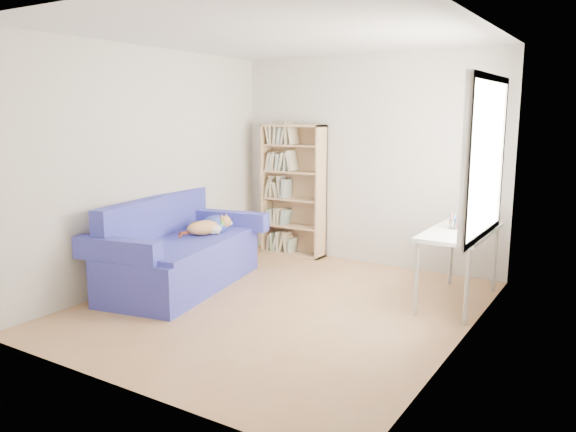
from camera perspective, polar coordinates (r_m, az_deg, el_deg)
The scene contains 6 objects.
ground at distance 5.63m, azimuth -0.74°, elevation -9.13°, with size 4.00×4.00×0.00m, color #A5754A.
room_shell at distance 5.29m, azimuth 0.33°, elevation 7.71°, with size 3.54×4.04×2.62m.
sofa at distance 6.30m, azimuth -10.91°, elevation -3.79°, with size 1.29×2.13×0.97m.
bookshelf at distance 7.48m, azimuth 0.55°, elevation 2.09°, with size 0.87×0.27×1.74m.
desk at distance 5.81m, azimuth 17.06°, elevation -2.04°, with size 0.57×1.24×0.75m.
pen_cup at distance 5.82m, azimuth 16.46°, elevation -0.65°, with size 0.09×0.09×0.16m.
Camera 1 is at (2.87, -4.47, 1.88)m, focal length 35.00 mm.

